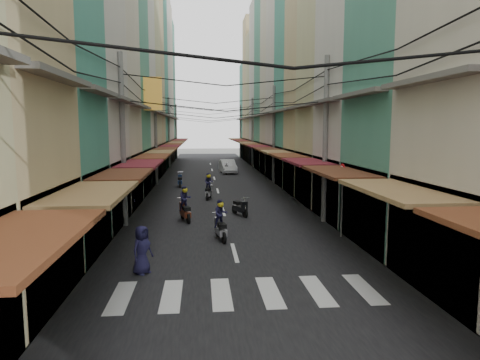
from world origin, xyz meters
TOP-DOWN VIEW (x-y plane):
  - ground at (0.00, 0.00)m, footprint 160.00×160.00m
  - road at (0.00, 20.00)m, footprint 10.00×80.00m
  - sidewalk_left at (-6.50, 20.00)m, footprint 3.00×80.00m
  - sidewalk_right at (6.50, 20.00)m, footprint 3.00×80.00m
  - crosswalk at (-0.00, -6.00)m, footprint 7.55×2.40m
  - building_row_left at (-7.92, 16.56)m, footprint 7.80×67.67m
  - building_row_right at (7.92, 16.45)m, footprint 7.80×68.98m
  - utility_poles at (0.00, 15.01)m, footprint 10.20×66.13m
  - white_car at (1.56, 26.73)m, footprint 5.00×2.29m
  - bicycle at (6.16, 2.57)m, footprint 1.44×0.58m
  - moving_scooters at (-0.77, 9.18)m, footprint 4.72×27.61m
  - parked_scooters at (4.45, -4.18)m, footprint 12.69×13.38m
  - pedestrians at (-4.38, 2.88)m, footprint 12.66×19.63m
  - market_umbrella at (6.95, -5.28)m, footprint 2.16×2.16m
  - traffic_sign at (4.78, -0.02)m, footprint 0.10×0.70m

SIDE VIEW (x-z plane):
  - ground at x=0.00m, z-range 0.00..0.00m
  - white_car at x=1.56m, z-range -0.86..0.86m
  - bicycle at x=6.16m, z-range -0.49..0.49m
  - road at x=0.00m, z-range 0.00..0.02m
  - crosswalk at x=0.00m, z-range 0.02..0.03m
  - sidewalk_left at x=-6.50m, z-range 0.00..0.06m
  - sidewalk_right at x=6.50m, z-range 0.00..0.06m
  - parked_scooters at x=4.45m, z-range -0.03..0.97m
  - moving_scooters at x=-0.77m, z-range -0.37..1.41m
  - pedestrians at x=-4.38m, z-range -0.08..2.17m
  - market_umbrella at x=6.95m, z-range 0.87..3.14m
  - traffic_sign at x=4.78m, z-range 0.76..3.96m
  - utility_poles at x=0.00m, z-range 2.49..10.69m
  - building_row_right at x=7.92m, z-range -1.89..20.71m
  - building_row_left at x=-7.92m, z-range -2.07..21.63m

